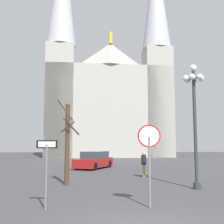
{
  "coord_description": "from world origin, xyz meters",
  "views": [
    {
      "loc": [
        -1.24,
        -7.31,
        2.19
      ],
      "look_at": [
        0.07,
        19.95,
        5.22
      ],
      "focal_mm": 44.74,
      "sensor_mm": 36.0,
      "label": 1
    }
  ],
  "objects_px": {
    "one_way_arrow_sign": "(46,164)",
    "bare_tree": "(67,142)",
    "stop_sign": "(149,149)",
    "street_lamp": "(194,106)",
    "cathedral": "(108,93)",
    "parked_car_near_red": "(94,160)",
    "pedestrian_walking": "(144,162)"
  },
  "relations": [
    {
      "from": "one_way_arrow_sign",
      "to": "bare_tree",
      "type": "distance_m",
      "value": 5.47
    },
    {
      "from": "stop_sign",
      "to": "one_way_arrow_sign",
      "type": "bearing_deg",
      "value": -177.28
    },
    {
      "from": "stop_sign",
      "to": "street_lamp",
      "type": "bearing_deg",
      "value": 51.6
    },
    {
      "from": "cathedral",
      "to": "bare_tree",
      "type": "distance_m",
      "value": 32.3
    },
    {
      "from": "parked_car_near_red",
      "to": "one_way_arrow_sign",
      "type": "bearing_deg",
      "value": -95.14
    },
    {
      "from": "bare_tree",
      "to": "parked_car_near_red",
      "type": "xyz_separation_m",
      "value": [
        1.27,
        9.58,
        -1.56
      ]
    },
    {
      "from": "cathedral",
      "to": "parked_car_near_red",
      "type": "height_order",
      "value": "cathedral"
    },
    {
      "from": "parked_car_near_red",
      "to": "pedestrian_walking",
      "type": "relative_size",
      "value": 2.9
    },
    {
      "from": "stop_sign",
      "to": "street_lamp",
      "type": "height_order",
      "value": "street_lamp"
    },
    {
      "from": "bare_tree",
      "to": "parked_car_near_red",
      "type": "relative_size",
      "value": 0.95
    },
    {
      "from": "street_lamp",
      "to": "parked_car_near_red",
      "type": "bearing_deg",
      "value": 114.6
    },
    {
      "from": "street_lamp",
      "to": "parked_car_near_red",
      "type": "height_order",
      "value": "street_lamp"
    },
    {
      "from": "stop_sign",
      "to": "one_way_arrow_sign",
      "type": "distance_m",
      "value": 3.53
    },
    {
      "from": "cathedral",
      "to": "stop_sign",
      "type": "xyz_separation_m",
      "value": [
        0.22,
        -36.3,
        -8.59
      ]
    },
    {
      "from": "bare_tree",
      "to": "pedestrian_walking",
      "type": "relative_size",
      "value": 2.76
    },
    {
      "from": "pedestrian_walking",
      "to": "stop_sign",
      "type": "bearing_deg",
      "value": -97.88
    },
    {
      "from": "cathedral",
      "to": "stop_sign",
      "type": "height_order",
      "value": "cathedral"
    },
    {
      "from": "bare_tree",
      "to": "pedestrian_walking",
      "type": "height_order",
      "value": "bare_tree"
    },
    {
      "from": "pedestrian_walking",
      "to": "street_lamp",
      "type": "bearing_deg",
      "value": -69.02
    },
    {
      "from": "stop_sign",
      "to": "one_way_arrow_sign",
      "type": "xyz_separation_m",
      "value": [
        -3.49,
        -0.17,
        -0.5
      ]
    },
    {
      "from": "street_lamp",
      "to": "bare_tree",
      "type": "relative_size",
      "value": 1.36
    },
    {
      "from": "one_way_arrow_sign",
      "to": "bare_tree",
      "type": "relative_size",
      "value": 0.51
    },
    {
      "from": "stop_sign",
      "to": "bare_tree",
      "type": "xyz_separation_m",
      "value": [
        -3.41,
        5.25,
        0.26
      ]
    },
    {
      "from": "bare_tree",
      "to": "parked_car_near_red",
      "type": "height_order",
      "value": "bare_tree"
    },
    {
      "from": "parked_car_near_red",
      "to": "street_lamp",
      "type": "bearing_deg",
      "value": -65.4
    },
    {
      "from": "cathedral",
      "to": "one_way_arrow_sign",
      "type": "bearing_deg",
      "value": -95.12
    },
    {
      "from": "cathedral",
      "to": "parked_car_near_red",
      "type": "bearing_deg",
      "value": -95.11
    },
    {
      "from": "bare_tree",
      "to": "pedestrian_walking",
      "type": "xyz_separation_m",
      "value": [
        4.57,
        3.14,
        -1.27
      ]
    },
    {
      "from": "stop_sign",
      "to": "parked_car_near_red",
      "type": "bearing_deg",
      "value": 98.19
    },
    {
      "from": "cathedral",
      "to": "pedestrian_walking",
      "type": "relative_size",
      "value": 22.72
    },
    {
      "from": "cathedral",
      "to": "bare_tree",
      "type": "bearing_deg",
      "value": -95.87
    },
    {
      "from": "cathedral",
      "to": "parked_car_near_red",
      "type": "distance_m",
      "value": 23.71
    }
  ]
}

